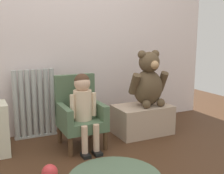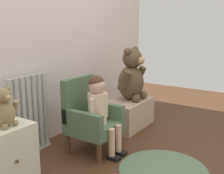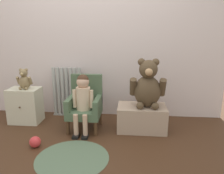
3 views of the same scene
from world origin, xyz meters
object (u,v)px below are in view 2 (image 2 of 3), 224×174
child_figure (99,104)px  small_teddy_bear (4,109)px  small_dresser (3,159)px  child_armchair (90,117)px  floor_rug (163,169)px  radiator (30,116)px  low_bench (128,113)px  large_teddy_bear (132,77)px

child_figure → small_teddy_bear: small_teddy_bear is taller
small_dresser → child_armchair: (0.85, -0.10, 0.08)m
small_dresser → child_figure: bearing=-14.3°
child_armchair → floor_rug: child_armchair is taller
child_armchair → child_figure: bearing=-90.0°
radiator → low_bench: radiator is taller
child_armchair → low_bench: size_ratio=1.13×
small_dresser → child_figure: size_ratio=0.66×
radiator → child_armchair: 0.53m
small_teddy_bear → floor_rug: size_ratio=0.38×
small_dresser → child_figure: (0.85, -0.22, 0.22)m
low_bench → child_armchair: bearing=-179.5°
small_dresser → small_teddy_bear: 0.36m
radiator → child_figure: size_ratio=1.00×
small_dresser → floor_rug: size_ratio=0.65×
child_figure → low_bench: bearing=9.4°
small_teddy_bear → floor_rug: bearing=-44.2°
low_bench → large_teddy_bear: large_teddy_bear is taller
radiator → small_teddy_bear: 0.61m
low_bench → large_teddy_bear: 0.42m
small_dresser → large_teddy_bear: bearing=-3.8°
small_teddy_bear → radiator: bearing=33.6°
small_teddy_bear → floor_rug: 1.31m
small_teddy_bear → floor_rug: (0.84, -0.81, -0.59)m
child_figure → large_teddy_bear: large_teddy_bear is taller
floor_rug → radiator: bearing=108.2°
child_figure → floor_rug: bearing=-88.1°
large_teddy_bear → small_dresser: bearing=176.2°
small_dresser → floor_rug: 1.22m
large_teddy_bear → floor_rug: size_ratio=0.82×
small_dresser → low_bench: 1.57m
radiator → large_teddy_bear: 1.21m
child_armchair → small_teddy_bear: bearing=174.1°
child_armchair → low_bench: (0.71, 0.01, -0.16)m
small_dresser → child_figure: child_figure is taller
child_figure → small_teddy_bear: bearing=166.4°
radiator → small_dresser: radiator is taller
small_dresser → floor_rug: (0.87, -0.83, -0.23)m
radiator → small_dresser: (-0.50, -0.29, -0.12)m
small_dresser → floor_rug: bearing=-43.8°
small_teddy_bear → large_teddy_bear: bearing=-3.2°
radiator → large_teddy_bear: size_ratio=1.21×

